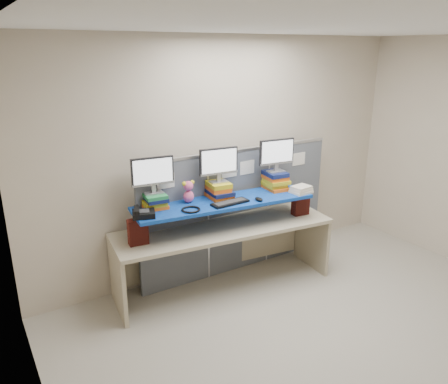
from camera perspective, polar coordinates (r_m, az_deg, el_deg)
room at (r=3.83m, az=16.88°, el=-1.47°), size 5.00×4.00×2.80m
cubicle_partition at (r=5.30m, az=1.88°, el=-2.41°), size 2.60×0.06×1.53m
desk at (r=4.94m, az=0.00°, el=-6.11°), size 2.54×1.00×0.75m
brick_pier_left at (r=4.49m, az=-11.18°, el=-5.12°), size 0.21×0.13×0.27m
brick_pier_right at (r=5.26m, az=9.96°, el=-1.52°), size 0.21×0.13×0.27m
blue_board at (r=4.78m, az=0.00°, el=-1.35°), size 2.05×0.73×0.04m
book_stack_left at (r=4.61m, az=-9.11°, el=-1.08°), size 0.27×0.32×0.15m
book_stack_center at (r=4.85m, az=-0.66°, el=0.23°), size 0.27×0.33×0.18m
book_stack_right at (r=5.17m, az=6.71°, el=1.52°), size 0.28×0.33×0.21m
monitor_left at (r=4.52m, az=-9.30°, el=2.46°), size 0.44×0.15×0.39m
monitor_center at (r=4.76m, az=-0.69°, el=3.82°), size 0.44×0.15×0.39m
monitor_right at (r=5.09m, az=6.90°, el=5.03°), size 0.44×0.15×0.39m
keyboard at (r=4.67m, az=0.80°, el=-1.40°), size 0.43×0.16×0.03m
mouse at (r=4.78m, az=4.58°, el=-0.94°), size 0.10×0.13×0.04m
desk_phone at (r=4.39m, az=-10.57°, el=-2.76°), size 0.27×0.26×0.09m
headset at (r=4.50m, az=-4.34°, el=-2.30°), size 0.22×0.22×0.02m
plush_toy at (r=4.69m, az=-4.67°, el=0.07°), size 0.14×0.11×0.24m
binder_stack at (r=5.10m, az=10.05°, el=0.31°), size 0.24×0.20×0.08m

